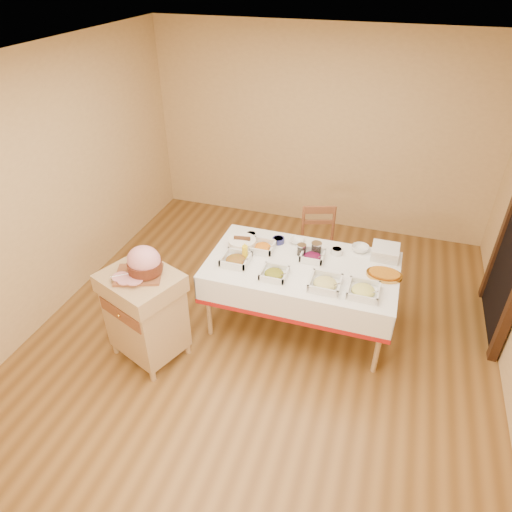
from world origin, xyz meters
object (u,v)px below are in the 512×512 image
at_px(dining_chair, 318,246).
at_px(plate_stack, 385,252).
at_px(preserve_jar_left, 302,250).
at_px(ham_on_board, 143,263).
at_px(mustard_bottle, 245,252).
at_px(bread_basket, 242,244).
at_px(brass_platter, 384,274).
at_px(dining_table, 301,278).
at_px(preserve_jar_right, 316,249).
at_px(butcher_cart, 145,311).

xyz_separation_m(dining_chair, plate_stack, (0.73, -0.45, 0.35)).
bearing_deg(preserve_jar_left, plate_stack, 15.44).
distance_m(ham_on_board, mustard_bottle, 1.01).
xyz_separation_m(bread_basket, brass_platter, (1.41, -0.05, -0.03)).
relative_size(dining_chair, preserve_jar_left, 7.76).
xyz_separation_m(ham_on_board, preserve_jar_left, (1.17, 0.97, -0.24)).
bearing_deg(dining_chair, brass_platter, -46.09).
height_order(ham_on_board, bread_basket, ham_on_board).
relative_size(dining_table, preserve_jar_right, 13.65).
distance_m(ham_on_board, bread_basket, 1.10).
bearing_deg(preserve_jar_left, mustard_bottle, -155.48).
xyz_separation_m(preserve_jar_left, mustard_bottle, (-0.51, -0.23, 0.03)).
bearing_deg(ham_on_board, preserve_jar_right, 37.93).
relative_size(preserve_jar_right, mustard_bottle, 0.75).
xyz_separation_m(preserve_jar_right, brass_platter, (0.67, -0.16, -0.04)).
height_order(dining_chair, brass_platter, dining_chair).
distance_m(butcher_cart, plate_stack, 2.36).
xyz_separation_m(dining_table, dining_chair, (0.01, 0.83, -0.13)).
bearing_deg(butcher_cart, ham_on_board, 38.10).
bearing_deg(ham_on_board, mustard_bottle, 48.14).
relative_size(dining_chair, bread_basket, 3.23).
bearing_deg(mustard_bottle, dining_table, 7.47).
height_order(ham_on_board, plate_stack, ham_on_board).
relative_size(dining_table, brass_platter, 5.51).
xyz_separation_m(butcher_cart, brass_platter, (2.02, 0.89, 0.25)).
height_order(ham_on_board, mustard_bottle, ham_on_board).
height_order(dining_table, ham_on_board, ham_on_board).
bearing_deg(butcher_cart, dining_table, 33.81).
relative_size(dining_chair, plate_stack, 3.46).
bearing_deg(preserve_jar_right, ham_on_board, -142.07).
relative_size(preserve_jar_left, mustard_bottle, 0.65).
bearing_deg(dining_chair, preserve_jar_left, -95.17).
bearing_deg(ham_on_board, bread_basket, 57.63).
relative_size(dining_chair, preserve_jar_right, 6.75).
bearing_deg(dining_chair, preserve_jar_right, -82.95).
bearing_deg(preserve_jar_right, dining_chair, 97.05).
height_order(butcher_cart, preserve_jar_right, butcher_cart).
distance_m(preserve_jar_left, plate_stack, 0.82).
bearing_deg(preserve_jar_left, bread_basket, -173.80).
bearing_deg(bread_basket, preserve_jar_left, 6.20).
height_order(dining_chair, ham_on_board, ham_on_board).
distance_m(dining_table, preserve_jar_right, 0.32).
height_order(preserve_jar_right, bread_basket, preserve_jar_right).
height_order(dining_chair, bread_basket, dining_chair).
bearing_deg(mustard_bottle, plate_stack, 19.13).
height_order(dining_chair, preserve_jar_right, dining_chair).
xyz_separation_m(preserve_jar_right, bread_basket, (-0.73, -0.11, -0.01)).
bearing_deg(dining_table, brass_platter, 3.38).
distance_m(dining_chair, mustard_bottle, 1.13).
height_order(ham_on_board, preserve_jar_left, ham_on_board).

